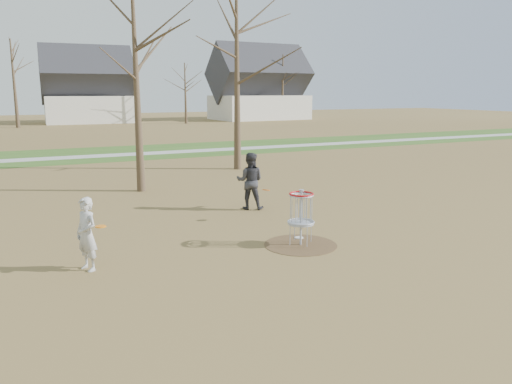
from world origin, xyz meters
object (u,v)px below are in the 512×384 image
(player_standing, at_px, (87,234))
(disc_golf_basket, at_px, (301,209))
(disc_grounded, at_px, (299,238))
(player_throwing, at_px, (250,181))

(player_standing, relative_size, disc_golf_basket, 1.16)
(disc_grounded, bearing_deg, player_standing, -179.10)
(player_throwing, distance_m, disc_grounded, 3.67)
(disc_golf_basket, bearing_deg, disc_grounded, 63.38)
(player_throwing, bearing_deg, disc_grounded, 117.38)
(player_standing, distance_m, disc_grounded, 5.24)
(disc_grounded, xyz_separation_m, disc_golf_basket, (-0.25, -0.50, 0.89))
(player_standing, height_order, disc_golf_basket, player_standing)
(player_standing, bearing_deg, disc_grounded, 64.12)
(player_throwing, relative_size, disc_grounded, 8.27)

